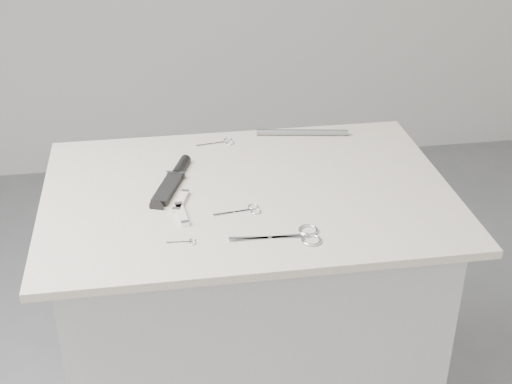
{
  "coord_description": "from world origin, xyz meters",
  "views": [
    {
      "loc": [
        -0.22,
        -1.52,
        1.77
      ],
      "look_at": [
        0.02,
        -0.01,
        0.92
      ],
      "focal_mm": 50.0,
      "sensor_mm": 36.0,
      "label": 1
    }
  ],
  "objects": [
    {
      "name": "pocket_knife_a",
      "position": [
        -0.17,
        -0.1,
        0.93
      ],
      "size": [
        0.03,
        0.1,
        0.01
      ],
      "rotation": [
        0.0,
        0.0,
        1.69
      ],
      "color": "beige",
      "rests_on": "display_board"
    },
    {
      "name": "large_shears",
      "position": [
        0.07,
        -0.23,
        0.92
      ],
      "size": [
        0.2,
        0.09,
        0.01
      ],
      "rotation": [
        0.0,
        0.0,
        -0.06
      ],
      "color": "silver",
      "rests_on": "display_board"
    },
    {
      "name": "sheathed_knife",
      "position": [
        -0.18,
        0.07,
        0.93
      ],
      "size": [
        0.11,
        0.24,
        0.03
      ],
      "rotation": [
        0.0,
        0.0,
        1.23
      ],
      "color": "black",
      "rests_on": "display_board"
    },
    {
      "name": "metal_rail",
      "position": [
        0.2,
        0.3,
        0.93
      ],
      "size": [
        0.26,
        0.06,
        0.02
      ],
      "primitive_type": "cylinder",
      "rotation": [
        0.0,
        1.57,
        -0.17
      ],
      "color": "gray",
      "rests_on": "display_board"
    },
    {
      "name": "display_board",
      "position": [
        0.0,
        0.0,
        0.91
      ],
      "size": [
        1.0,
        0.7,
        0.02
      ],
      "primitive_type": "cube",
      "color": "beige",
      "rests_on": "plinth"
    },
    {
      "name": "embroidery_scissors_b",
      "position": [
        -0.03,
        0.28,
        0.92
      ],
      "size": [
        0.11,
        0.05,
        0.0
      ],
      "rotation": [
        0.0,
        0.0,
        0.16
      ],
      "color": "silver",
      "rests_on": "display_board"
    },
    {
      "name": "embroidery_scissors_a",
      "position": [
        -0.02,
        -0.1,
        0.92
      ],
      "size": [
        0.11,
        0.05,
        0.0
      ],
      "rotation": [
        0.0,
        0.0,
        0.13
      ],
      "color": "silver",
      "rests_on": "display_board"
    },
    {
      "name": "tiny_scissors",
      "position": [
        -0.17,
        -0.21,
        0.92
      ],
      "size": [
        0.06,
        0.03,
        0.0
      ],
      "rotation": [
        0.0,
        0.0,
        -0.06
      ],
      "color": "silver",
      "rests_on": "display_board"
    },
    {
      "name": "pocket_knife_b",
      "position": [
        -0.17,
        -0.04,
        0.93
      ],
      "size": [
        0.05,
        0.1,
        0.01
      ],
      "rotation": [
        0.0,
        0.0,
        1.26
      ],
      "color": "beige",
      "rests_on": "display_board"
    },
    {
      "name": "plinth",
      "position": [
        0.0,
        0.0,
        0.45
      ],
      "size": [
        0.9,
        0.6,
        0.9
      ],
      "primitive_type": "cube",
      "color": "#B6B6B4",
      "rests_on": "ground"
    }
  ]
}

